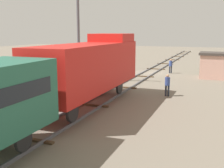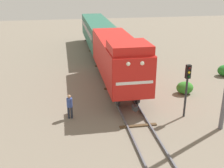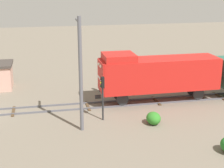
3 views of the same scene
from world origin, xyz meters
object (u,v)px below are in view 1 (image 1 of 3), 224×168
object	(u,v)px
worker_near_track	(171,65)
traffic_signal_near	(130,46)
catenary_mast	(79,35)
traffic_signal_mid	(85,58)
worker_by_signal	(167,83)
relay_hut	(216,65)
locomotive	(91,65)

from	to	relation	value
worker_near_track	traffic_signal_near	bearing A→B (deg)	-52.35
worker_near_track	catenary_mast	xyz separation A→B (m)	(7.34, 9.09, 3.57)
traffic_signal_near	traffic_signal_mid	world-z (taller)	traffic_signal_near
catenary_mast	worker_near_track	bearing A→B (deg)	-128.93
worker_near_track	worker_by_signal	size ratio (longest dim) A/B	1.00
traffic_signal_mid	relay_hut	bearing A→B (deg)	-140.06
locomotive	worker_near_track	xyz separation A→B (m)	(-2.40, -16.79, -1.78)
traffic_signal_near	catenary_mast	world-z (taller)	catenary_mast
traffic_signal_mid	worker_near_track	size ratio (longest dim) A/B	2.15
traffic_signal_near	worker_near_track	xyz separation A→B (m)	(-5.60, 1.56, -2.06)
traffic_signal_mid	worker_by_signal	world-z (taller)	traffic_signal_mid
locomotive	traffic_signal_mid	world-z (taller)	locomotive
locomotive	worker_by_signal	world-z (taller)	locomotive
traffic_signal_near	traffic_signal_mid	bearing A→B (deg)	89.09
traffic_signal_mid	catenary_mast	xyz separation A→B (m)	(1.54, -1.92, 2.00)
traffic_signal_mid	worker_near_track	xyz separation A→B (m)	(-5.80, -11.00, -1.57)
worker_near_track	worker_by_signal	distance (m)	12.23
worker_by_signal	relay_hut	bearing A→B (deg)	50.81
traffic_signal_mid	locomotive	bearing A→B (deg)	120.44
locomotive	traffic_signal_mid	bearing A→B (deg)	-59.56
locomotive	worker_by_signal	distance (m)	6.54
worker_by_signal	catenary_mast	bearing A→B (deg)	140.46
locomotive	catenary_mast	bearing A→B (deg)	-57.31
relay_hut	worker_by_signal	bearing A→B (deg)	72.11
traffic_signal_near	catenary_mast	bearing A→B (deg)	80.70
locomotive	catenary_mast	size ratio (longest dim) A/B	1.34
worker_by_signal	traffic_signal_near	bearing A→B (deg)	97.15
locomotive	traffic_signal_mid	distance (m)	6.71
locomotive	worker_near_track	size ratio (longest dim) A/B	6.82
traffic_signal_near	relay_hut	bearing A→B (deg)	162.20
worker_by_signal	catenary_mast	size ratio (longest dim) A/B	0.20
traffic_signal_near	traffic_signal_mid	size ratio (longest dim) A/B	1.20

